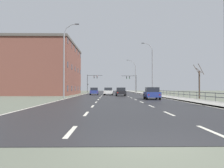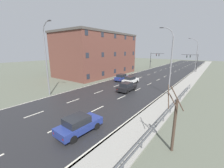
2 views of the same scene
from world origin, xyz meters
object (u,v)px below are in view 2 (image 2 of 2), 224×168
car_near_right (122,77)px  car_far_left (79,124)px  street_lamp_left_bank (47,61)px  car_far_right (127,87)px  car_mid_centre (130,80)px  brick_building (97,54)px  street_lamp_midground (170,63)px  traffic_signal_left (154,58)px  traffic_signal_right (193,60)px  street_lamp_distant (196,56)px

car_near_right → car_far_left: bearing=-69.5°
street_lamp_left_bank → car_far_right: 13.43m
car_mid_centre → brick_building: 15.65m
street_lamp_midground → car_far_left: size_ratio=2.49×
traffic_signal_left → car_near_right: (2.55, -26.19, -3.22)m
car_far_left → brick_building: 31.31m
street_lamp_midground → car_far_right: size_ratio=2.54×
car_near_right → traffic_signal_left: bearing=92.9°
car_near_right → car_mid_centre: bearing=-26.0°
street_lamp_left_bank → brick_building: (-7.55, 19.59, 0.34)m
car_far_right → street_lamp_left_bank: bearing=-133.7°
traffic_signal_left → traffic_signal_right: bearing=-5.3°
street_lamp_distant → traffic_signal_right: size_ratio=1.85×
street_lamp_midground → car_near_right: 13.12m
street_lamp_midground → car_far_right: street_lamp_midground is taller
car_near_right → traffic_signal_right: bearing=63.9°
traffic_signal_left → car_far_left: size_ratio=1.40×
traffic_signal_left → car_mid_centre: 28.26m
brick_building → car_far_right: bearing=-32.7°
traffic_signal_right → traffic_signal_left: size_ratio=0.97×
street_lamp_left_bank → car_near_right: size_ratio=2.63×
street_lamp_distant → car_mid_centre: size_ratio=2.51×
street_lamp_left_bank → car_mid_centre: street_lamp_left_bank is taller
street_lamp_distant → car_far_left: (-2.88, -44.56, -4.28)m
street_lamp_midground → traffic_signal_left: size_ratio=1.78×
street_lamp_distant → traffic_signal_left: size_ratio=1.79×
traffic_signal_right → car_mid_centre: traffic_signal_right is taller
traffic_signal_right → car_far_left: traffic_signal_right is taller
car_mid_centre → car_far_right: bearing=-64.1°
traffic_signal_left → car_mid_centre: bearing=-78.5°
street_lamp_left_bank → car_near_right: 16.83m
traffic_signal_right → car_far_left: 45.33m
traffic_signal_left → car_near_right: bearing=-84.4°
street_lamp_distant → traffic_signal_right: (-0.71, 0.62, -1.19)m
car_mid_centre → car_near_right: (-3.06, 1.32, 0.00)m
car_far_left → car_far_right: bearing=106.2°
street_lamp_midground → car_far_right: 7.93m
car_mid_centre → brick_building: bearing=162.8°
street_lamp_midground → traffic_signal_left: street_lamp_midground is taller
street_lamp_distant → car_far_right: street_lamp_distant is taller
traffic_signal_right → car_far_right: (-5.44, -31.67, -3.10)m
car_far_right → car_near_right: same height
street_lamp_midground → car_near_right: size_ratio=2.49×
street_lamp_left_bank → brick_building: bearing=111.1°
car_mid_centre → street_lamp_midground: bearing=-16.9°
traffic_signal_left → car_mid_centre: traffic_signal_left is taller
street_lamp_midground → street_lamp_distant: 28.70m
street_lamp_distant → car_far_left: street_lamp_distant is taller
car_far_right → brick_building: brick_building is taller
street_lamp_left_bank → car_near_right: street_lamp_left_bank is taller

